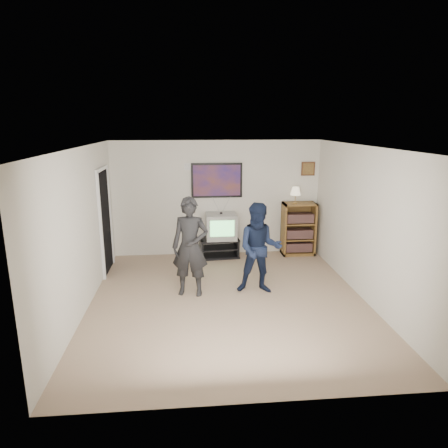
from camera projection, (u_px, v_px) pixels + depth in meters
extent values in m
cube|color=#8D6E59|center=(228.00, 301.00, 6.59)|extent=(4.50, 5.00, 0.01)
cube|color=white|center=(229.00, 147.00, 5.98)|extent=(4.50, 5.00, 0.01)
cube|color=silver|center=(217.00, 199.00, 8.70)|extent=(4.50, 0.01, 2.50)
cube|color=silver|center=(82.00, 231.00, 6.09)|extent=(0.01, 5.00, 2.50)
cube|color=silver|center=(366.00, 224.00, 6.48)|extent=(0.01, 5.00, 2.50)
cube|color=black|center=(219.00, 239.00, 8.65)|extent=(0.88, 0.54, 0.04)
cube|color=black|center=(219.00, 256.00, 8.74)|extent=(0.88, 0.54, 0.04)
cube|color=black|center=(201.00, 248.00, 8.66)|extent=(0.08, 0.45, 0.42)
cube|color=black|center=(237.00, 247.00, 8.73)|extent=(0.08, 0.45, 0.42)
imported|color=black|center=(190.00, 247.00, 6.66)|extent=(0.68, 0.52, 1.68)
imported|color=black|center=(260.00, 249.00, 6.76)|extent=(0.84, 0.70, 1.57)
cube|color=white|center=(193.00, 228.00, 6.76)|extent=(0.06, 0.13, 0.04)
cube|color=white|center=(260.00, 233.00, 6.91)|extent=(0.05, 0.13, 0.04)
cube|color=black|center=(217.00, 180.00, 8.57)|extent=(1.10, 0.03, 0.75)
cube|color=white|center=(191.00, 167.00, 8.46)|extent=(0.28, 0.02, 0.14)
cube|color=#492F17|center=(308.00, 169.00, 8.70)|extent=(0.30, 0.03, 0.30)
cube|color=black|center=(105.00, 222.00, 7.69)|extent=(0.03, 0.85, 2.00)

